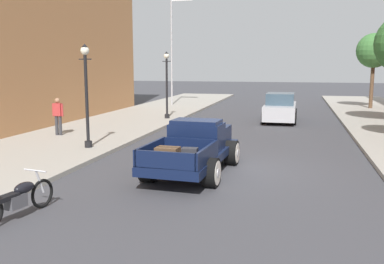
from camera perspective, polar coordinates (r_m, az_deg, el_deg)
ground_plane at (r=13.47m, az=4.86°, el=-4.90°), size 140.00×140.00×0.00m
sidewalk_left at (r=16.21m, az=-21.37°, el=-2.84°), size 5.50×64.00×0.15m
hotrod_truck_navy at (r=12.97m, az=0.52°, el=-1.99°), size 2.37×5.01×1.58m
motorcycle_parked at (r=9.80m, az=-22.43°, el=-8.22°), size 0.64×2.10×0.93m
car_background_silver at (r=24.87m, az=11.77°, el=3.13°), size 1.89×4.31×1.65m
pedestrian_sidewalk_left at (r=19.61m, az=-17.59°, el=2.31°), size 0.53×0.22×1.65m
street_lamp_near at (r=16.24m, az=-14.04°, el=5.76°), size 0.50×0.32×3.85m
street_lamp_far at (r=24.69m, az=-3.42°, el=7.03°), size 0.50×0.32×3.85m
flagpole at (r=33.23m, az=-2.40°, el=13.38°), size 1.74×0.16×9.16m
street_tree_third at (r=33.15m, az=23.29°, el=9.98°), size 2.44×2.44×5.32m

